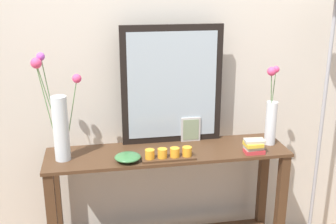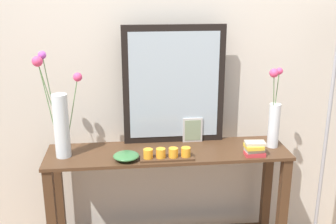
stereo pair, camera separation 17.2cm
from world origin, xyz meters
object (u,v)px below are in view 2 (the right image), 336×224
Objects in this scene: console_table at (168,200)px; mirror_leaning at (174,85)px; book_stack at (254,149)px; decorative_bowl at (126,156)px; tall_vase_left at (60,117)px; vase_right at (274,118)px; picture_frame_small at (193,130)px; floor_lamp at (333,82)px; candle_tray at (167,155)px.

mirror_leaning is at bearing 70.81° from console_table.
book_stack is (0.51, -0.12, 0.39)m from console_table.
decorative_bowl is at bearing -139.73° from mirror_leaning.
tall_vase_left is 1.29m from vase_right.
decorative_bowl is (-0.92, -0.10, -0.16)m from vase_right.
tall_vase_left is at bearing -169.75° from picture_frame_small.
console_table is at bearing -179.91° from floor_lamp.
picture_frame_small is (0.12, -0.02, -0.30)m from mirror_leaning.
mirror_leaning is at bearing 170.76° from picture_frame_small.
mirror_leaning is 0.32m from picture_frame_small.
picture_frame_small is 1.27× the size of book_stack.
mirror_leaning is 0.40× the size of floor_lamp.
floor_lamp is at bearing 0.09° from console_table.
picture_frame_small is (0.19, 0.26, 0.05)m from candle_tray.
book_stack is at bearing -38.07° from picture_frame_small.
tall_vase_left is at bearing -179.88° from vase_right.
picture_frame_small is 1.05× the size of decorative_bowl.
candle_tray is at bearing -98.82° from console_table.
console_table is at bearing -142.12° from picture_frame_small.
tall_vase_left is 1.23× the size of vase_right.
tall_vase_left is 0.45m from decorative_bowl.
mirror_leaning is 4.68× the size of picture_frame_small.
book_stack is (0.76, -0.02, 0.02)m from decorative_bowl.
console_table is at bearing -109.19° from mirror_leaning.
book_stack reaches higher than console_table.
vase_right reaches higher than book_stack.
book_stack reaches higher than candle_tray.
vase_right is 0.42m from floor_lamp.
book_stack is at bearing -1.18° from decorative_bowl.
book_stack reaches higher than decorative_bowl.
candle_tray is 0.53m from book_stack.
picture_frame_small is at bearing 10.25° from tall_vase_left.
picture_frame_small is (0.81, 0.15, -0.17)m from tall_vase_left.
mirror_leaning is at bearing 40.27° from decorative_bowl.
tall_vase_left reaches higher than vase_right.
decorative_bowl is 1.21× the size of book_stack.
tall_vase_left is 0.34× the size of floor_lamp.
mirror_leaning reaches higher than picture_frame_small.
mirror_leaning is 4.93× the size of decorative_bowl.
picture_frame_small is at bearing 29.48° from decorative_bowl.
book_stack is at bearing -166.13° from floor_lamp.
decorative_bowl is at bearing 178.82° from book_stack.
floor_lamp is at bearing 4.94° from decorative_bowl.
console_table is 0.65m from book_stack.
decorative_bowl is at bearing -175.06° from floor_lamp.
vase_right is at bearing 6.27° from decorative_bowl.
floor_lamp reaches higher than candle_tray.
candle_tray is (-0.68, -0.11, -0.16)m from vase_right.
candle_tray is (0.62, -0.11, -0.22)m from tall_vase_left.
console_table is 0.74m from mirror_leaning.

